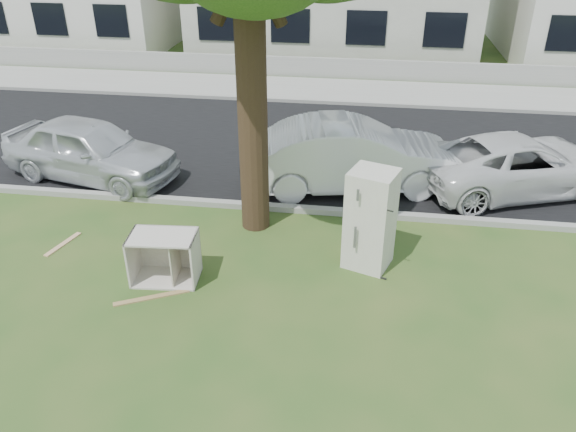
# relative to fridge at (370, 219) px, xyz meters

# --- Properties ---
(ground) EXTENTS (120.00, 120.00, 0.00)m
(ground) POSITION_rel_fridge_xyz_m (-1.78, -0.75, -0.88)
(ground) COLOR #2B4F1C
(road) EXTENTS (120.00, 7.00, 0.01)m
(road) POSITION_rel_fridge_xyz_m (-1.78, 5.25, -0.88)
(road) COLOR black
(road) RESTS_ON ground
(kerb_near) EXTENTS (120.00, 0.18, 0.12)m
(kerb_near) POSITION_rel_fridge_xyz_m (-1.78, 1.70, -0.88)
(kerb_near) COLOR gray
(kerb_near) RESTS_ON ground
(kerb_far) EXTENTS (120.00, 0.18, 0.12)m
(kerb_far) POSITION_rel_fridge_xyz_m (-1.78, 8.80, -0.88)
(kerb_far) COLOR gray
(kerb_far) RESTS_ON ground
(sidewalk) EXTENTS (120.00, 2.80, 0.01)m
(sidewalk) POSITION_rel_fridge_xyz_m (-1.78, 10.25, -0.88)
(sidewalk) COLOR gray
(sidewalk) RESTS_ON ground
(low_wall) EXTENTS (120.00, 0.15, 0.70)m
(low_wall) POSITION_rel_fridge_xyz_m (-1.78, 11.85, -0.53)
(low_wall) COLOR gray
(low_wall) RESTS_ON ground
(fridge) EXTENTS (0.91, 0.88, 1.77)m
(fridge) POSITION_rel_fridge_xyz_m (0.00, 0.00, 0.00)
(fridge) COLOR white
(fridge) RESTS_ON ground
(cabinet) EXTENTS (1.13, 0.75, 0.84)m
(cabinet) POSITION_rel_fridge_xyz_m (-3.31, -0.94, -0.46)
(cabinet) COLOR beige
(cabinet) RESTS_ON ground
(plank_a) EXTENTS (1.11, 0.63, 0.02)m
(plank_a) POSITION_rel_fridge_xyz_m (-3.38, -1.49, -0.87)
(plank_a) COLOR #9E7F4C
(plank_a) RESTS_ON ground
(plank_b) EXTENTS (0.68, 0.57, 0.02)m
(plank_b) POSITION_rel_fridge_xyz_m (-3.38, 0.20, -0.87)
(plank_b) COLOR tan
(plank_b) RESTS_ON ground
(plank_c) EXTENTS (0.32, 0.87, 0.02)m
(plank_c) POSITION_rel_fridge_xyz_m (-5.57, -0.19, -0.87)
(plank_c) COLOR tan
(plank_c) RESTS_ON ground
(car_center) EXTENTS (4.81, 2.47, 1.51)m
(car_center) POSITION_rel_fridge_xyz_m (-0.42, 2.98, -0.13)
(car_center) COLOR white
(car_center) RESTS_ON ground
(car_right) EXTENTS (4.84, 3.43, 1.23)m
(car_right) POSITION_rel_fridge_xyz_m (3.15, 3.37, -0.27)
(car_right) COLOR silver
(car_right) RESTS_ON ground
(car_left) EXTENTS (4.31, 2.50, 1.38)m
(car_left) POSITION_rel_fridge_xyz_m (-6.27, 2.66, -0.19)
(car_left) COLOR silver
(car_left) RESTS_ON ground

